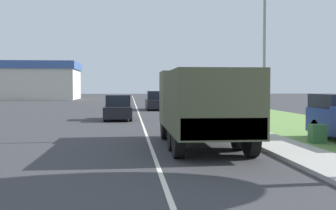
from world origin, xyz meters
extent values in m
plane|color=#38383A|center=(0.00, 40.00, 0.00)|extent=(180.00, 180.00, 0.00)
cube|color=silver|center=(0.00, 40.00, 0.00)|extent=(0.12, 120.00, 0.00)
cube|color=#ADAAA3|center=(4.50, 40.00, 0.06)|extent=(1.80, 120.00, 0.12)
cube|color=#6B9347|center=(8.90, 40.00, 0.01)|extent=(7.00, 120.00, 0.02)
cube|color=#545B3D|center=(1.78, 14.26, 1.68)|extent=(2.50, 1.93, 2.11)
cube|color=#4C5138|center=(1.78, 10.81, 1.63)|extent=(2.50, 4.97, 2.01)
cube|color=#545B3D|center=(1.78, 8.38, 0.97)|extent=(2.37, 0.10, 0.60)
cube|color=red|center=(0.85, 8.36, 1.17)|extent=(0.12, 0.06, 0.12)
cube|color=red|center=(2.72, 8.36, 1.17)|extent=(0.12, 0.06, 0.12)
cylinder|color=black|center=(0.68, 14.17, 0.59)|extent=(0.30, 1.19, 1.19)
cylinder|color=black|center=(2.88, 14.17, 0.59)|extent=(0.30, 1.19, 1.19)
cylinder|color=black|center=(0.68, 9.57, 0.59)|extent=(0.30, 1.19, 1.19)
cylinder|color=black|center=(2.88, 9.57, 0.59)|extent=(0.30, 1.19, 1.19)
cylinder|color=black|center=(0.68, 11.06, 0.59)|extent=(0.30, 1.19, 1.19)
cylinder|color=black|center=(2.88, 11.06, 0.59)|extent=(0.30, 1.19, 1.19)
cube|color=black|center=(-1.44, 24.37, 0.53)|extent=(1.75, 3.97, 0.70)
cube|color=black|center=(-1.44, 24.45, 1.24)|extent=(1.54, 1.79, 0.72)
cylinder|color=black|center=(-2.22, 25.64, 0.32)|extent=(0.20, 0.64, 0.64)
cylinder|color=black|center=(-0.67, 25.64, 0.32)|extent=(0.20, 0.64, 0.64)
cylinder|color=black|center=(-2.22, 23.10, 0.32)|extent=(0.20, 0.64, 0.64)
cylinder|color=black|center=(-0.67, 23.10, 0.32)|extent=(0.20, 0.64, 0.64)
cube|color=black|center=(1.75, 36.14, 0.57)|extent=(1.88, 4.87, 0.78)
cube|color=black|center=(1.75, 36.24, 1.35)|extent=(1.66, 2.19, 0.78)
cylinder|color=black|center=(0.91, 37.70, 0.32)|extent=(0.20, 0.64, 0.64)
cylinder|color=black|center=(2.60, 37.70, 0.32)|extent=(0.20, 0.64, 0.64)
cylinder|color=black|center=(0.91, 34.58, 0.32)|extent=(0.20, 0.64, 0.64)
cylinder|color=black|center=(2.60, 34.58, 0.32)|extent=(0.20, 0.64, 0.64)
cylinder|color=black|center=(6.88, 13.76, 0.40)|extent=(0.24, 0.76, 0.76)
cylinder|color=gray|center=(4.75, 14.06, 4.02)|extent=(0.14, 0.14, 7.80)
cube|color=#3D7042|center=(6.20, 12.27, 0.37)|extent=(0.55, 0.45, 0.70)
cube|color=beige|center=(-16.34, 70.92, 2.53)|extent=(13.31, 11.00, 5.06)
cube|color=#385693|center=(-16.34, 70.92, 5.69)|extent=(13.84, 11.44, 1.26)
camera|label=1|loc=(-0.75, -2.68, 2.10)|focal=45.00mm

